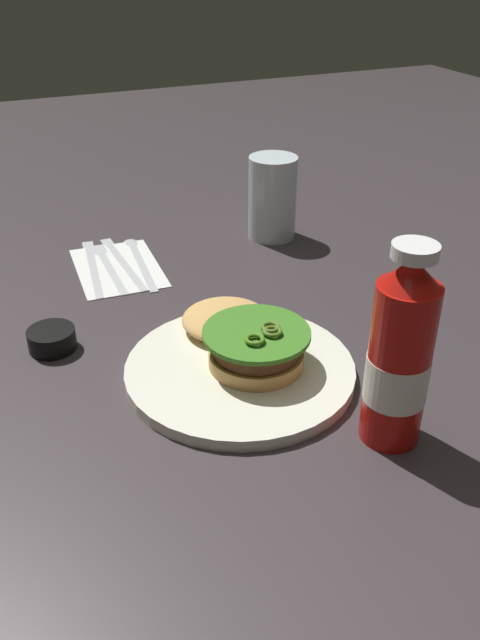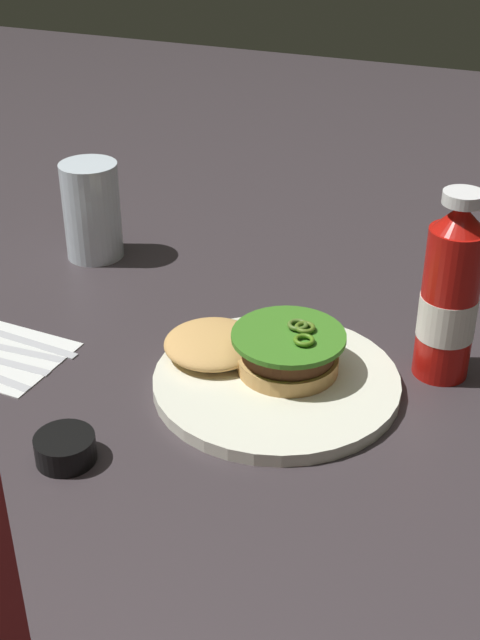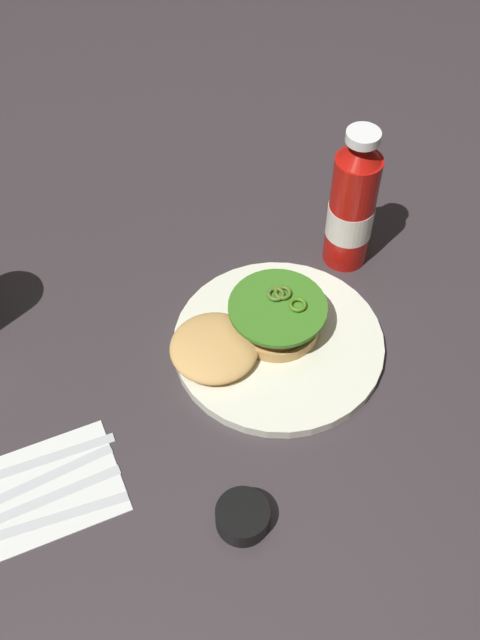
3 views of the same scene
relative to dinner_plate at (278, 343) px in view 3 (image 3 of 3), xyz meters
The scene contains 10 objects.
ground_plane 0.11m from the dinner_plate, ahead, with size 3.00×3.00×0.00m, color #362F32.
dinner_plate is the anchor object (origin of this frame).
burger_sandwich 0.04m from the dinner_plate, 33.13° to the right, with size 0.21×0.13×0.05m.
ketchup_bottle 0.21m from the dinner_plate, 147.92° to the right, with size 0.06×0.06×0.22m.
condiment_cup 0.24m from the dinner_plate, 52.86° to the left, with size 0.06×0.06×0.03m, color black.
napkin 0.34m from the dinner_plate, 10.37° to the left, with size 0.18×0.12×0.00m, color silver.
spoon_utensil 0.37m from the dinner_plate, ahead, with size 0.20×0.03×0.00m.
butter_knife 0.37m from the dinner_plate, ahead, with size 0.21×0.02×0.00m.
fork_utensil 0.37m from the dinner_plate, 11.72° to the left, with size 0.19×0.02×0.00m.
steak_knife 0.38m from the dinner_plate, 14.68° to the left, with size 0.21×0.04×0.00m.
Camera 3 is at (0.18, 0.49, 0.77)m, focal length 41.21 mm.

